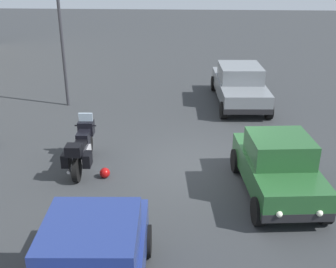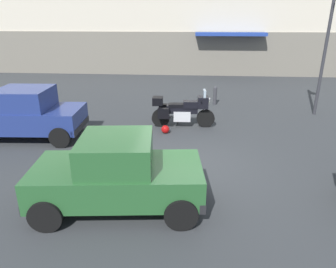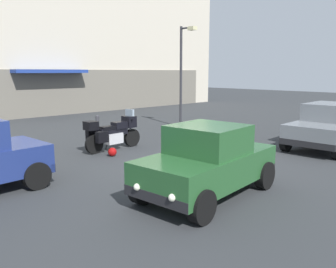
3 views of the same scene
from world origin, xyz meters
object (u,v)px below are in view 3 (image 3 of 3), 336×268
at_px(car_sedan_far, 332,125).
at_px(helmet, 112,152).
at_px(motorcycle, 113,132).
at_px(streetlamp_curbside, 183,67).
at_px(car_compact_side, 208,161).
at_px(bollard_curbside, 97,124).

bearing_deg(car_sedan_far, helmet, 144.16).
height_order(motorcycle, helmet, motorcycle).
distance_m(helmet, streetlamp_curbside, 6.98).
distance_m(motorcycle, car_sedan_far, 7.80).
distance_m(car_sedan_far, streetlamp_curbside, 7.12).
relative_size(car_sedan_far, car_compact_side, 1.30).
xyz_separation_m(helmet, streetlamp_curbside, (5.89, 2.54, 2.76)).
height_order(motorcycle, car_sedan_far, car_sedan_far).
xyz_separation_m(car_sedan_far, streetlamp_curbside, (-0.67, 6.77, 2.11)).
bearing_deg(bollard_curbside, helmet, -116.33).
bearing_deg(car_sedan_far, motorcycle, 137.52).
height_order(helmet, streetlamp_curbside, streetlamp_curbside).
bearing_deg(motorcycle, car_compact_side, -104.66).
bearing_deg(helmet, car_sedan_far, -32.80).
relative_size(car_sedan_far, bollard_curbside, 5.57).
bearing_deg(streetlamp_curbside, bollard_curbside, 161.72).
distance_m(car_compact_side, bollard_curbside, 8.66).
height_order(motorcycle, bollard_curbside, motorcycle).
xyz_separation_m(motorcycle, streetlamp_curbside, (5.36, 1.81, 2.28)).
distance_m(car_sedan_far, car_compact_side, 7.15).
bearing_deg(helmet, car_compact_side, -97.53).
bearing_deg(car_compact_side, streetlamp_curbside, -138.56).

